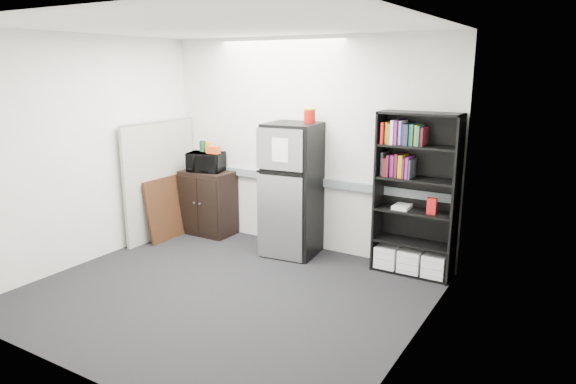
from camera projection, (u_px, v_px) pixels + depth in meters
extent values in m
plane|color=black|center=(223.00, 293.00, 5.42)|extent=(4.00, 4.00, 0.00)
cube|color=silver|center=(305.00, 145.00, 6.55)|extent=(4.00, 0.02, 2.70)
cube|color=silver|center=(417.00, 192.00, 4.10)|extent=(0.02, 3.50, 2.70)
cube|color=silver|center=(86.00, 151.00, 6.09)|extent=(0.02, 3.50, 2.70)
cube|color=white|center=(215.00, 25.00, 4.77)|extent=(4.00, 3.50, 0.02)
cube|color=gray|center=(303.00, 180.00, 6.63)|extent=(3.92, 0.05, 0.10)
cube|color=white|center=(281.00, 128.00, 6.67)|extent=(0.14, 0.00, 0.10)
cube|color=black|center=(379.00, 191.00, 5.95)|extent=(0.02, 0.34, 1.85)
cube|color=black|center=(456.00, 201.00, 5.52)|extent=(0.02, 0.34, 1.85)
cube|color=black|center=(420.00, 192.00, 5.87)|extent=(0.90, 0.02, 1.85)
cube|color=black|center=(421.00, 113.00, 5.52)|extent=(0.90, 0.34, 0.02)
cube|color=black|center=(411.00, 271.00, 5.95)|extent=(0.85, 0.32, 0.03)
cube|color=black|center=(413.00, 242.00, 5.87)|extent=(0.85, 0.32, 0.03)
cube|color=black|center=(415.00, 211.00, 5.78)|extent=(0.85, 0.32, 0.02)
cube|color=black|center=(417.00, 179.00, 5.69)|extent=(0.85, 0.32, 0.02)
cube|color=black|center=(419.00, 146.00, 5.60)|extent=(0.85, 0.32, 0.02)
cube|color=silver|center=(388.00, 256.00, 6.05)|extent=(0.25, 0.30, 0.25)
cube|color=silver|center=(411.00, 260.00, 5.91)|extent=(0.25, 0.30, 0.25)
cube|color=silver|center=(435.00, 265.00, 5.77)|extent=(0.25, 0.30, 0.25)
cube|color=#A09B8E|center=(161.00, 180.00, 7.07)|extent=(0.05, 1.30, 1.60)
cube|color=#B2B2B7|center=(157.00, 121.00, 6.88)|extent=(0.06, 1.30, 0.02)
cube|color=black|center=(208.00, 202.00, 7.27)|extent=(0.73, 0.45, 0.91)
cube|color=black|center=(188.00, 204.00, 7.16)|extent=(0.33, 0.01, 0.80)
cube|color=black|center=(207.00, 208.00, 6.99)|extent=(0.33, 0.01, 0.80)
cylinder|color=#B2B2B7|center=(194.00, 203.00, 7.08)|extent=(0.02, 0.02, 0.02)
cylinder|color=#B2B2B7|center=(200.00, 204.00, 7.03)|extent=(0.02, 0.02, 0.02)
imported|color=black|center=(206.00, 162.00, 7.11)|extent=(0.55, 0.45, 0.27)
cube|color=#1A5B2D|center=(203.00, 146.00, 7.13)|extent=(0.08, 0.06, 0.15)
cube|color=#0B3421|center=(203.00, 146.00, 7.13)|extent=(0.08, 0.07, 0.15)
cube|color=#C68212|center=(208.00, 147.00, 7.08)|extent=(0.07, 0.05, 0.14)
cube|color=#D54815|center=(213.00, 150.00, 6.98)|extent=(0.19, 0.12, 0.10)
cube|color=black|center=(293.00, 190.00, 6.40)|extent=(0.69, 0.69, 1.64)
cube|color=#ABABB0|center=(279.00, 150.00, 6.00)|extent=(0.60, 0.09, 0.49)
cube|color=#ABABB0|center=(279.00, 218.00, 6.20)|extent=(0.60, 0.09, 1.05)
cube|color=black|center=(279.00, 173.00, 6.06)|extent=(0.60, 0.07, 0.03)
cube|color=white|center=(280.00, 150.00, 5.98)|extent=(0.21, 0.03, 0.28)
cube|color=black|center=(293.00, 124.00, 6.21)|extent=(0.69, 0.69, 0.02)
cylinder|color=#A31007|center=(310.00, 116.00, 6.20)|extent=(0.14, 0.14, 0.17)
cylinder|color=gold|center=(310.00, 107.00, 6.18)|extent=(0.14, 0.14, 0.02)
cube|color=black|center=(166.00, 209.00, 7.04)|extent=(0.16, 0.67, 0.85)
cube|color=beige|center=(167.00, 209.00, 7.03)|extent=(0.11, 0.57, 0.72)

